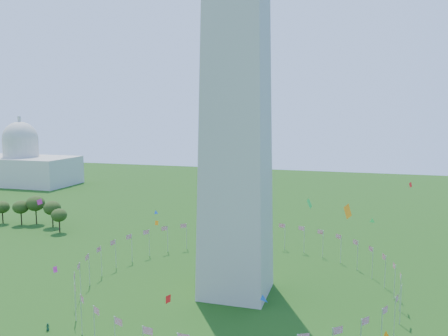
# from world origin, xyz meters

# --- Properties ---
(flag_ring) EXTENTS (80.24, 80.24, 9.00)m
(flag_ring) POSITION_xyz_m (-0.00, 50.00, 4.50)
(flag_ring) COLOR silver
(flag_ring) RESTS_ON ground
(capitol_building) EXTENTS (70.00, 35.00, 46.00)m
(capitol_building) POSITION_xyz_m (-180.00, 180.00, 23.00)
(capitol_building) COLOR beige
(capitol_building) RESTS_ON ground
(kites_aloft) EXTENTS (104.15, 58.95, 31.91)m
(kites_aloft) POSITION_xyz_m (9.07, 22.31, 16.99)
(kites_aloft) COLOR blue
(kites_aloft) RESTS_ON ground
(tree_line_west) EXTENTS (55.02, 15.61, 11.89)m
(tree_line_west) POSITION_xyz_m (-105.41, 91.06, 5.28)
(tree_line_west) COLOR #344F1A
(tree_line_west) RESTS_ON ground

